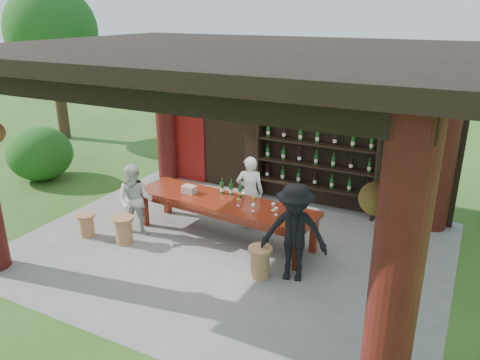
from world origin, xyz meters
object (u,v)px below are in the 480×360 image
at_px(tasting_table, 224,206).
at_px(stool_near_right, 260,261).
at_px(wine_shelf, 316,155).
at_px(stool_far_left, 87,225).
at_px(stool_near_left, 124,229).
at_px(host, 250,192).
at_px(napkin_basket, 189,189).
at_px(guest_man, 294,233).
at_px(guest_woman, 135,201).

xyz_separation_m(tasting_table, stool_near_right, (1.16, -0.92, -0.36)).
bearing_deg(wine_shelf, tasting_table, -114.66).
bearing_deg(wine_shelf, stool_far_left, -135.17).
height_order(stool_near_left, host, host).
bearing_deg(wine_shelf, stool_near_right, -87.01).
xyz_separation_m(wine_shelf, napkin_basket, (-1.78, -2.15, -0.34)).
xyz_separation_m(host, guest_man, (1.44, -1.38, 0.08)).
xyz_separation_m(tasting_table, napkin_basket, (-0.77, 0.04, 0.18)).
height_order(host, guest_woman, host).
bearing_deg(wine_shelf, napkin_basket, -129.56).
xyz_separation_m(tasting_table, guest_man, (1.65, -0.73, 0.16)).
relative_size(stool_near_left, guest_man, 0.32).
xyz_separation_m(wine_shelf, guest_man, (0.65, -2.92, -0.36)).
relative_size(stool_near_right, guest_woman, 0.37).
distance_m(stool_far_left, napkin_basket, 2.03).
relative_size(host, napkin_basket, 5.55).
relative_size(stool_near_left, napkin_basket, 1.95).
bearing_deg(guest_woman, stool_near_left, -114.00).
distance_m(stool_near_left, stool_near_right, 2.69).
bearing_deg(stool_near_left, stool_far_left, -172.50).
relative_size(stool_near_left, stool_far_left, 1.16).
bearing_deg(stool_near_left, napkin_basket, 54.57).
bearing_deg(stool_near_right, napkin_basket, 153.83).
bearing_deg(host, stool_near_left, 22.23).
bearing_deg(wine_shelf, guest_woman, -131.65).
height_order(stool_near_right, guest_woman, guest_woman).
relative_size(stool_far_left, guest_woman, 0.32).
height_order(stool_far_left, guest_man, guest_man).
distance_m(stool_near_right, napkin_basket, 2.23).
distance_m(guest_man, napkin_basket, 2.54).
height_order(stool_near_left, guest_woman, guest_woman).
xyz_separation_m(guest_man, napkin_basket, (-2.42, 0.77, 0.02)).
height_order(wine_shelf, napkin_basket, wine_shelf).
bearing_deg(stool_near_left, host, 43.84).
bearing_deg(wine_shelf, host, -117.21).
xyz_separation_m(guest_woman, napkin_basket, (0.75, 0.69, 0.13)).
bearing_deg(napkin_basket, wine_shelf, 50.44).
height_order(stool_far_left, host, host).
bearing_deg(tasting_table, napkin_basket, 177.39).
relative_size(guest_man, napkin_basket, 6.15).
relative_size(tasting_table, stool_near_right, 7.00).
bearing_deg(wine_shelf, stool_near_left, -128.25).
bearing_deg(napkin_basket, guest_man, -17.57).
distance_m(stool_near_right, stool_far_left, 3.50).
distance_m(wine_shelf, stool_near_left, 4.18).
relative_size(stool_near_right, napkin_basket, 1.96).
relative_size(stool_near_right, stool_far_left, 1.17).
relative_size(tasting_table, stool_near_left, 7.04).
xyz_separation_m(tasting_table, host, (0.21, 0.65, 0.09)).
relative_size(wine_shelf, host, 1.82).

